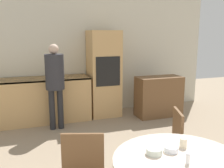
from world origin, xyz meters
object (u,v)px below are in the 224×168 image
object	(u,v)px
person_standing	(55,78)
oven_unit	(104,74)
bowl_centre	(171,149)
chair_far_right	(168,142)
bowl_near	(154,151)
cup	(183,143)
sideboard	(159,96)

from	to	relation	value
person_standing	oven_unit	bearing A→B (deg)	25.43
person_standing	bowl_centre	xyz separation A→B (m)	(0.68, -2.76, -0.22)
oven_unit	chair_far_right	xyz separation A→B (m)	(-0.05, -2.69, -0.40)
oven_unit	person_standing	bearing A→B (deg)	-154.57
chair_far_right	oven_unit	bearing A→B (deg)	-161.77
oven_unit	person_standing	xyz separation A→B (m)	(-1.08, -0.52, 0.06)
person_standing	bowl_centre	distance (m)	2.85
bowl_near	bowl_centre	distance (m)	0.16
chair_far_right	bowl_near	bearing A→B (deg)	-21.85
person_standing	cup	distance (m)	2.86
chair_far_right	bowl_centre	bearing A→B (deg)	-11.14
oven_unit	chair_far_right	bearing A→B (deg)	-91.17
chair_far_right	cup	size ratio (longest dim) A/B	10.49
bowl_near	bowl_centre	xyz separation A→B (m)	(0.16, -0.01, -0.00)
chair_far_right	person_standing	bearing A→B (deg)	-135.24
person_standing	bowl_centre	bearing A→B (deg)	-76.17
sideboard	cup	world-z (taller)	sideboard
chair_far_right	bowl_centre	world-z (taller)	chair_far_right
oven_unit	bowl_near	xyz separation A→B (m)	(-0.57, -3.27, -0.16)
person_standing	bowl_near	xyz separation A→B (m)	(0.52, -2.75, -0.22)
chair_far_right	bowl_centre	size ratio (longest dim) A/B	7.14
sideboard	cup	xyz separation A→B (m)	(-1.34, -2.79, 0.34)
oven_unit	chair_far_right	distance (m)	2.72
oven_unit	cup	size ratio (longest dim) A/B	21.51
bowl_centre	bowl_near	bearing A→B (deg)	177.49
person_standing	chair_far_right	bearing A→B (deg)	-64.64
oven_unit	person_standing	world-z (taller)	oven_unit
chair_far_right	bowl_near	xyz separation A→B (m)	(-0.51, -0.58, 0.25)
bowl_centre	oven_unit	bearing A→B (deg)	82.98
sideboard	bowl_centre	size ratio (longest dim) A/B	7.83
chair_far_right	bowl_near	distance (m)	0.81
oven_unit	sideboard	size ratio (longest dim) A/B	1.87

